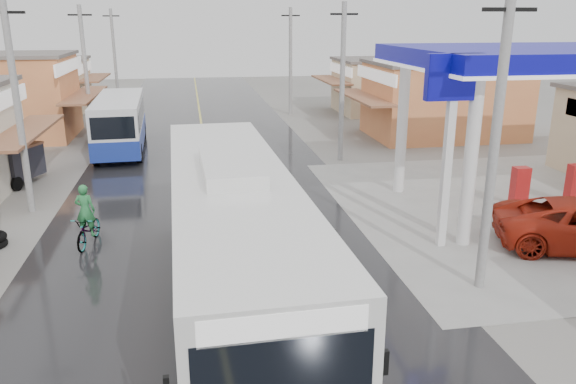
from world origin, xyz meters
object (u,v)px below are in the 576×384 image
coach_bus (232,244)px  cyclist (88,225)px  tricycle_far (16,162)px  second_bus (120,122)px

coach_bus → cyclist: (-4.35, 5.51, -1.27)m
cyclist → tricycle_far: (-4.31, 8.04, 0.32)m
second_bus → cyclist: bearing=-90.5°
coach_bus → second_bus: 20.31m
coach_bus → cyclist: coach_bus is taller
cyclist → coach_bus: bearing=-41.2°
second_bus → tricycle_far: second_bus is taller
coach_bus → cyclist: bearing=126.7°
second_bus → cyclist: size_ratio=4.24×
second_bus → tricycle_far: bearing=-124.3°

